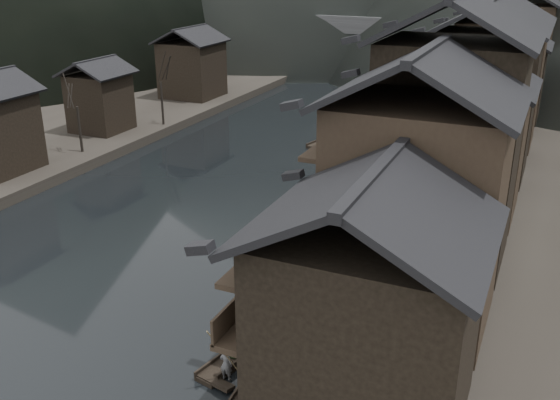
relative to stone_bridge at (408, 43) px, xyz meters
The scene contains 12 objects.
water 72.18m from the stone_bridge, 90.00° to the right, with size 300.00×300.00×0.00m, color black.
left_bank 47.64m from the stone_bridge, 137.56° to the right, with size 40.00×200.00×1.20m, color #2D2823.
stilt_houses 55.61m from the stone_bridge, 71.85° to the right, with size 9.00×67.60×16.61m.
left_houses 55.79m from the stone_bridge, 111.56° to the right, with size 8.10×53.20×8.73m.
bare_trees 63.75m from the stone_bridge, 105.47° to the right, with size 3.29×43.14×6.57m.
moored_sampans 46.93m from the stone_bridge, 74.89° to the right, with size 2.85×73.69×0.47m.
midriver_boats 31.56m from the stone_bridge, 93.22° to the right, with size 8.21×23.38×0.44m.
stone_bridge is the anchor object (origin of this frame).
hero_sampan 76.82m from the stone_bridge, 82.50° to the right, with size 2.10×5.34×0.44m.
cargo_heap 76.55m from the stone_bridge, 82.52° to the right, with size 1.16×1.52×0.70m, color black.
boatman 78.60m from the stone_bridge, 82.39° to the right, with size 0.60×0.39×1.65m, color slate.
bamboo_pole 78.54m from the stone_bridge, 82.25° to the right, with size 0.06×0.06×4.60m, color #8C7A51.
Camera 1 is at (22.09, -26.06, 18.26)m, focal length 40.00 mm.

